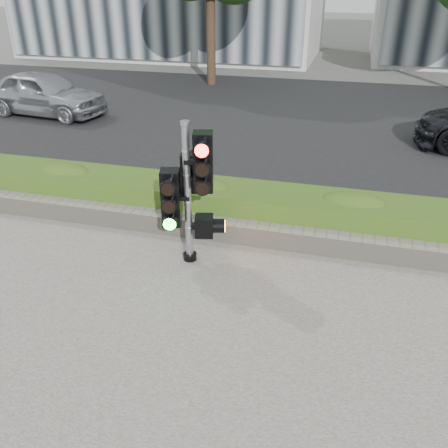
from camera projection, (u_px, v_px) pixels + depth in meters
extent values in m
plane|color=#51514C|center=(230.00, 312.00, 6.45)|extent=(120.00, 120.00, 0.00)
cube|color=black|center=(308.00, 120.00, 14.99)|extent=(60.00, 13.00, 0.02)
cube|color=gray|center=(270.00, 210.00, 9.11)|extent=(60.00, 0.25, 0.12)
cube|color=gray|center=(258.00, 234.00, 7.98)|extent=(12.00, 0.32, 0.34)
cube|color=olive|center=(265.00, 209.00, 8.45)|extent=(12.00, 1.00, 0.68)
cylinder|color=black|center=(211.00, 33.00, 18.93)|extent=(0.36, 0.36, 4.03)
cylinder|color=black|center=(190.00, 256.00, 7.57)|extent=(0.21, 0.21, 0.11)
cylinder|color=gray|center=(188.00, 197.00, 7.08)|extent=(0.11, 0.11, 2.20)
cylinder|color=gray|center=(185.00, 123.00, 6.56)|extent=(0.14, 0.14, 0.05)
cube|color=#FF1107|center=(203.00, 162.00, 6.79)|extent=(0.34, 0.34, 0.88)
cube|color=#14E51E|center=(171.00, 198.00, 7.06)|extent=(0.34, 0.34, 0.88)
cube|color=black|center=(190.00, 172.00, 7.16)|extent=(0.34, 0.34, 0.60)
cube|color=orange|center=(204.00, 226.00, 7.35)|extent=(0.34, 0.34, 0.32)
imported|color=#ACAEB3|center=(44.00, 93.00, 15.15)|extent=(4.21, 2.07, 1.38)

